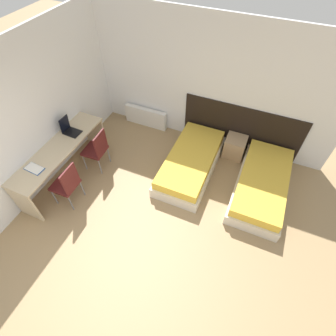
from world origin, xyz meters
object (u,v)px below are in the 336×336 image
(nightstand, at_px, (235,147))
(chair_near_laptop, at_px, (97,149))
(bed_near_door, at_px, (262,184))
(laptop, at_px, (70,129))
(chair_near_notebook, at_px, (67,183))
(bed_near_window, at_px, (191,162))

(nightstand, distance_m, chair_near_laptop, 2.88)
(bed_near_door, distance_m, laptop, 3.85)
(bed_near_door, bearing_deg, chair_near_notebook, -153.26)
(bed_near_window, relative_size, laptop, 6.00)
(nightstand, bearing_deg, bed_near_window, -132.87)
(bed_near_window, bearing_deg, chair_near_notebook, -137.46)
(bed_near_window, relative_size, chair_near_laptop, 2.11)
(chair_near_laptop, bearing_deg, bed_near_window, 17.95)
(nightstand, xyz_separation_m, laptop, (-3.01, -1.46, 0.62))
(bed_near_window, xyz_separation_m, chair_near_laptop, (-1.76, -0.67, 0.32))
(nightstand, xyz_separation_m, chair_near_laptop, (-2.48, -1.45, 0.29))
(bed_near_door, xyz_separation_m, chair_near_laptop, (-3.20, -0.67, 0.32))
(chair_near_laptop, distance_m, chair_near_notebook, 0.94)
(chair_near_laptop, bearing_deg, laptop, 178.76)
(chair_near_laptop, bearing_deg, bed_near_door, 8.93)
(bed_near_window, height_order, chair_near_notebook, chair_near_notebook)
(chair_near_notebook, relative_size, laptop, 2.85)
(bed_near_window, xyz_separation_m, chair_near_notebook, (-1.76, -1.61, 0.32))
(bed_near_window, distance_m, nightstand, 1.06)
(chair_near_notebook, bearing_deg, nightstand, 42.47)
(nightstand, relative_size, chair_near_laptop, 0.49)
(chair_near_notebook, bearing_deg, bed_near_door, 25.26)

